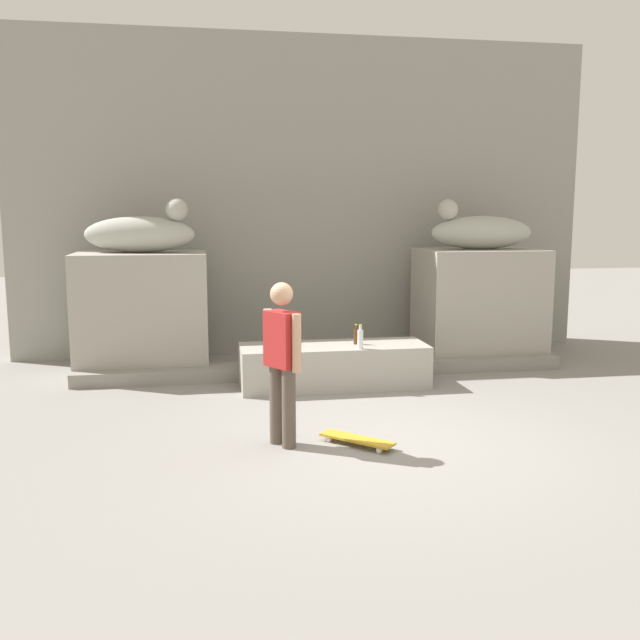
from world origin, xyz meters
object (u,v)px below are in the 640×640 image
Objects in this scene: statue_reclining_right at (479,231)px; bottle_clear at (360,339)px; skater at (282,357)px; bottle_brown at (356,336)px; statue_reclining_left at (142,233)px; bottle_red at (270,333)px; skateboard at (357,439)px.

bottle_clear is at bearing 39.65° from statue_reclining_right.
statue_reclining_right is at bearing -76.68° from skater.
bottle_brown is at bearing -61.34° from skater.
statue_reclining_left is at bearing -8.88° from skater.
statue_reclining_right reaches higher than bottle_red.
bottle_red is (1.74, -0.97, -1.35)m from statue_reclining_left.
skater is 1.14m from skateboard.
bottle_clear is at bearing -64.90° from skater.
statue_reclining_right is 5.12× the size of bottle_red.
skater is at bearing 33.56° from skateboard.
bottle_clear reaches higher than bottle_red.
statue_reclining_left is at bearing 150.11° from bottle_clear.
skater is (1.59, -3.64, -1.13)m from statue_reclining_left.
skater is 2.68m from bottle_brown.
statue_reclining_right is 2.29× the size of skateboard.
skater is at bearing -93.16° from bottle_red.
bottle_red is at bearing -33.72° from skateboard.
skateboard is at bearing -103.76° from bottle_clear.
bottle_clear is 1.19× the size of bottle_brown.
statue_reclining_left reaches higher than skater.
bottle_brown reaches higher than skateboard.
bottle_clear reaches higher than skateboard.
statue_reclining_right reaches higher than bottle_brown.
skater reaches higher than bottle_brown.
skater is 5.23× the size of bottle_red.
skater is at bearing 49.53° from statue_reclining_right.
skateboard is 2.23× the size of bottle_red.
bottle_brown is at bearing 33.91° from statue_reclining_right.
skateboard is at bearing -133.23° from skater.
bottle_red is 1.19m from bottle_brown.
statue_reclining_left is at bearing 150.79° from bottle_red.
bottle_clear is (1.27, 2.00, -0.22)m from skater.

